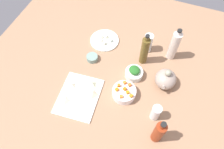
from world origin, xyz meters
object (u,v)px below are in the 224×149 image
teapot (166,79)px  drinking_glass_0 (156,113)px  bottle_1 (145,51)px  drinking_glass_1 (148,43)px  bowl_small_side (92,58)px  bottle_0 (174,46)px  bowl_greens (134,74)px  cutting_board (79,96)px  bowl_carrots (124,93)px  bottle_2 (159,132)px  plate_tofu (105,40)px

teapot → drinking_glass_0: size_ratio=1.33×
bottle_1 → drinking_glass_1: size_ratio=1.78×
teapot → bottle_1: bearing=-124.7°
drinking_glass_0 → drinking_glass_1: bearing=-159.2°
bowl_small_side → drinking_glass_0: (26.24, 52.86, 4.27)cm
teapot → drinking_glass_1: size_ratio=1.09×
bottle_0 → teapot: bearing=2.6°
bottle_1 → drinking_glass_1: bearing=-179.9°
bowl_greens → drinking_glass_1: 25.72cm
cutting_board → bottle_0: size_ratio=1.15×
bowl_carrots → bottle_2: size_ratio=0.65×
bowl_carrots → bottle_1: bearing=173.2°
teapot → drinking_glass_1: teapot is taller
bowl_greens → drinking_glass_1: (-25.16, 2.13, 4.93)cm
cutting_board → drinking_glass_0: size_ratio=2.54×
drinking_glass_0 → bowl_carrots: bearing=-108.5°
bowl_carrots → bottle_0: bearing=152.8°
bottle_1 → drinking_glass_1: bottle_1 is taller
bottle_1 → bottle_2: size_ratio=1.13×
bowl_carrots → bowl_small_side: size_ratio=1.89×
bowl_carrots → bottle_1: size_ratio=0.57×
bowl_greens → bottle_1: (-14.15, 2.14, 9.18)cm
bottle_0 → drinking_glass_1: size_ratio=1.81×
bowl_greens → teapot: bearing=93.2°
bottle_0 → drinking_glass_1: 18.24cm
bowl_small_side → drinking_glass_1: size_ratio=0.54×
bottle_2 → drinking_glass_1: (-60.99, -22.67, -2.66)cm
teapot → bowl_carrots: bearing=-52.0°
bowl_greens → bowl_small_side: bearing=-94.5°
plate_tofu → bowl_greens: bearing=54.3°
drinking_glass_0 → bottle_0: bearing=-178.9°
cutting_board → drinking_glass_0: (-4.24, 49.00, 5.64)cm
bowl_greens → bottle_0: size_ratio=0.45×
bowl_greens → bottle_0: (-25.14, 19.77, 9.58)cm
plate_tofu → drinking_glass_1: drinking_glass_1 is taller
bottle_0 → bottle_1: size_ratio=1.02×
cutting_board → teapot: size_ratio=1.91×
bowl_small_side → drinking_glass_1: drinking_glass_1 is taller
plate_tofu → drinking_glass_0: bearing=48.3°
plate_tofu → teapot: teapot is taller
cutting_board → drinking_glass_1: 61.60cm
bowl_small_side → bowl_greens: bearing=85.5°
bowl_small_side → drinking_glass_0: drinking_glass_0 is taller
cutting_board → teapot: (-29.13, 49.17, 5.48)cm
bowl_greens → bottle_2: bottle_2 is taller
bottle_0 → drinking_glass_1: bearing=-90.1°
cutting_board → plate_tofu: 49.82cm
bottle_2 → drinking_glass_1: bearing=-159.6°
drinking_glass_1 → bottle_0: bearing=89.9°
bottle_2 → teapot: bearing=-174.0°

